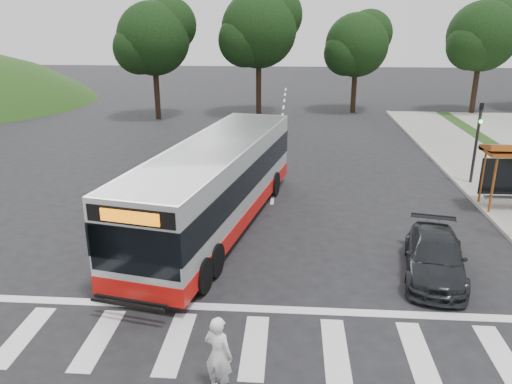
{
  "coord_description": "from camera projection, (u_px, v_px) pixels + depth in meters",
  "views": [
    {
      "loc": [
        0.79,
        -15.42,
        7.76
      ],
      "look_at": [
        -0.48,
        2.06,
        1.6
      ],
      "focal_mm": 35.0,
      "sensor_mm": 36.0,
      "label": 1
    }
  ],
  "objects": [
    {
      "name": "ground",
      "position": [
        266.0,
        256.0,
        17.13
      ],
      "size": [
        140.0,
        140.0,
        0.0
      ],
      "primitive_type": "plane",
      "color": "black",
      "rests_on": "ground"
    },
    {
      "name": "sidewalk_east",
      "position": [
        504.0,
        187.0,
        23.89
      ],
      "size": [
        4.0,
        40.0,
        0.12
      ],
      "primitive_type": "cube",
      "color": "gray",
      "rests_on": "ground"
    },
    {
      "name": "curb_east",
      "position": [
        461.0,
        186.0,
        24.02
      ],
      "size": [
        0.3,
        40.0,
        0.15
      ],
      "primitive_type": "cube",
      "color": "#9E9991",
      "rests_on": "ground"
    },
    {
      "name": "crosswalk_ladder",
      "position": [
        255.0,
        346.0,
        12.43
      ],
      "size": [
        18.0,
        2.6,
        0.01
      ],
      "primitive_type": "cube",
      "color": "silver",
      "rests_on": "ground"
    },
    {
      "name": "traffic_signal_ne_short",
      "position": [
        477.0,
        135.0,
        23.65
      ],
      "size": [
        0.18,
        0.37,
        4.0
      ],
      "color": "black",
      "rests_on": "ground"
    },
    {
      "name": "tree_ne_a",
      "position": [
        483.0,
        35.0,
        40.32
      ],
      "size": [
        6.16,
        5.74,
        9.3
      ],
      "color": "black",
      "rests_on": "parking_lot"
    },
    {
      "name": "tree_north_a",
      "position": [
        260.0,
        28.0,
        39.5
      ],
      "size": [
        6.6,
        6.15,
        10.17
      ],
      "color": "black",
      "rests_on": "ground"
    },
    {
      "name": "tree_north_b",
      "position": [
        358.0,
        44.0,
        41.25
      ],
      "size": [
        5.72,
        5.33,
        8.43
      ],
      "color": "black",
      "rests_on": "ground"
    },
    {
      "name": "tree_north_c",
      "position": [
        155.0,
        37.0,
        38.37
      ],
      "size": [
        6.16,
        5.74,
        9.3
      ],
      "color": "black",
      "rests_on": "ground"
    },
    {
      "name": "transit_bus",
      "position": [
        216.0,
        186.0,
        19.08
      ],
      "size": [
        5.25,
        13.0,
        3.28
      ],
      "primitive_type": null,
      "rotation": [
        0.0,
        0.0,
        -0.2
      ],
      "color": "#BBBDC0",
      "rests_on": "ground"
    },
    {
      "name": "pedestrian",
      "position": [
        219.0,
        355.0,
        10.68
      ],
      "size": [
        0.8,
        0.68,
        1.85
      ],
      "primitive_type": "imported",
      "rotation": [
        0.0,
        0.0,
        2.71
      ],
      "color": "white",
      "rests_on": "ground"
    },
    {
      "name": "dark_sedan",
      "position": [
        435.0,
        257.0,
        15.69
      ],
      "size": [
        2.61,
        4.64,
        1.27
      ],
      "primitive_type": "imported",
      "rotation": [
        0.0,
        0.0,
        -0.2
      ],
      "color": "black",
      "rests_on": "ground"
    }
  ]
}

